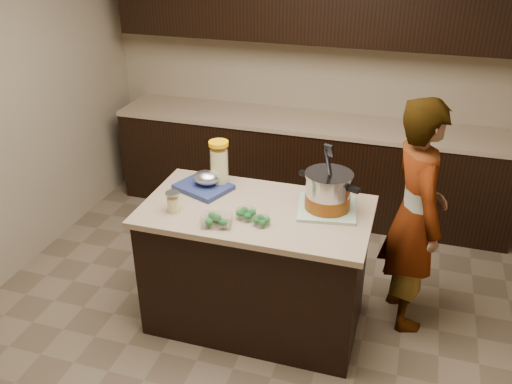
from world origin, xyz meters
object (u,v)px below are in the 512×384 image
stock_pot (328,193)px  lemonade_pitcher (219,166)px  island (256,266)px  person (415,216)px

stock_pot → lemonade_pitcher: stock_pot is taller
island → stock_pot: stock_pot is taller
stock_pot → lemonade_pitcher: 0.78m
stock_pot → person: (0.55, 0.24, -0.21)m
island → lemonade_pitcher: 0.72m
island → person: (0.98, 0.36, 0.36)m
lemonade_pitcher → person: bearing=5.4°
island → person: 1.10m
lemonade_pitcher → person: (1.31, 0.12, -0.24)m
person → lemonade_pitcher: bearing=75.6°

